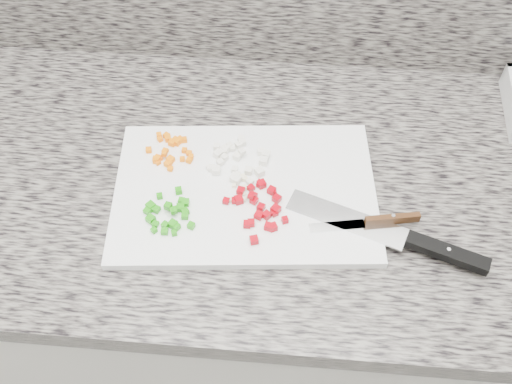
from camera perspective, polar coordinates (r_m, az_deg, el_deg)
cabinet at (r=1.38m, az=0.78°, el=-10.49°), size 3.92×0.62×0.86m
countertop at (r=1.00m, az=1.06°, el=1.22°), size 3.96×0.64×0.04m
cutting_board at (r=0.95m, az=-1.10°, el=0.05°), size 0.46×0.33×0.01m
carrot_pile at (r=1.00m, az=-8.59°, el=4.21°), size 0.09×0.08×0.02m
onion_pile at (r=0.97m, az=-1.82°, el=3.15°), size 0.11×0.11×0.02m
green_pepper_pile at (r=0.91m, az=-8.66°, el=-2.15°), size 0.09×0.09×0.02m
red_pepper_pile at (r=0.91m, az=0.37°, el=-1.41°), size 0.11×0.13×0.02m
garlic_pile at (r=0.94m, az=-1.33°, el=0.51°), size 0.04×0.06×0.01m
chef_knife at (r=0.91m, az=15.27°, el=-4.73°), size 0.31×0.14×0.02m
paring_knife at (r=0.92m, az=12.13°, el=-2.84°), size 0.17×0.05×0.02m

